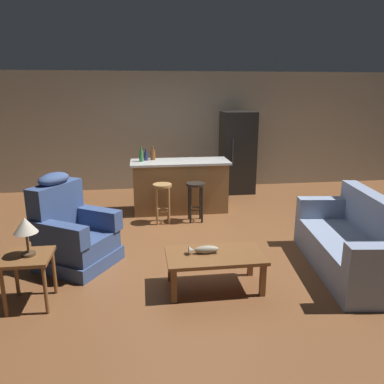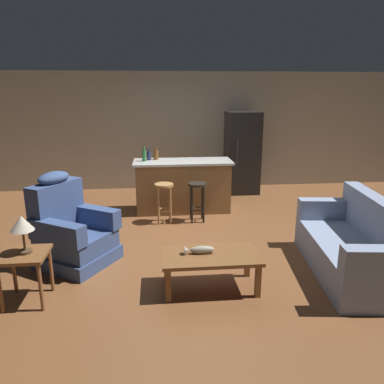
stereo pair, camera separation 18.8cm
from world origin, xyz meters
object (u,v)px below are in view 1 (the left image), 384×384
(bottle_short_amber, at_px, (141,156))
(refrigerator, at_px, (237,152))
(bottle_tall_green, at_px, (146,156))
(bottle_wine_dark, at_px, (153,155))
(coffee_table, at_px, (215,259))
(table_lamp, at_px, (25,227))
(bar_stool_right, at_px, (196,195))
(bar_stool_left, at_px, (163,196))
(end_table, at_px, (28,264))
(kitchen_island, at_px, (180,186))
(couch, at_px, (355,245))
(recliner_near_lamp, at_px, (72,233))
(fish_figurine, at_px, (203,250))

(bottle_short_amber, bearing_deg, refrigerator, 29.18)
(bottle_tall_green, relative_size, bottle_wine_dark, 0.84)
(coffee_table, bearing_deg, bottle_wine_dark, 100.59)
(table_lamp, height_order, bar_stool_right, table_lamp)
(bar_stool_left, bearing_deg, refrigerator, 46.18)
(end_table, height_order, kitchen_island, kitchen_island)
(bottle_short_amber, bearing_deg, table_lamp, -111.31)
(couch, bearing_deg, bar_stool_left, -35.37)
(couch, xyz_separation_m, refrigerator, (-0.52, 3.91, 0.54))
(recliner_near_lamp, xyz_separation_m, kitchen_island, (1.61, 2.05, 0.06))
(couch, xyz_separation_m, table_lamp, (-3.79, -0.28, 0.53))
(bar_stool_right, relative_size, bottle_wine_dark, 2.74)
(bottle_tall_green, bearing_deg, coffee_table, -76.97)
(kitchen_island, xyz_separation_m, bar_stool_right, (0.20, -0.63, -0.01))
(bottle_short_amber, bearing_deg, bar_stool_right, -36.38)
(recliner_near_lamp, relative_size, kitchen_island, 0.67)
(refrigerator, bearing_deg, table_lamp, -127.97)
(couch, bearing_deg, recliner_near_lamp, -3.49)
(bar_stool_left, xyz_separation_m, bottle_short_amber, (-0.33, 0.66, 0.58))
(fish_figurine, bearing_deg, kitchen_island, 89.28)
(bar_stool_right, bearing_deg, refrigerator, 56.93)
(recliner_near_lamp, height_order, bar_stool_left, recliner_near_lamp)
(refrigerator, xyz_separation_m, bottle_tall_green, (-2.01, -1.06, 0.15))
(coffee_table, relative_size, bottle_wine_dark, 4.43)
(recliner_near_lamp, distance_m, bottle_short_amber, 2.36)
(fish_figurine, xyz_separation_m, bar_stool_right, (0.24, 2.25, 0.01))
(end_table, xyz_separation_m, bottle_short_amber, (1.20, 3.03, 0.59))
(fish_figurine, distance_m, bottle_short_amber, 3.04)
(bar_stool_left, distance_m, bottle_short_amber, 0.94)
(table_lamp, bearing_deg, refrigerator, 52.03)
(bar_stool_right, relative_size, refrigerator, 0.39)
(end_table, distance_m, kitchen_island, 3.54)
(table_lamp, bearing_deg, end_table, -158.83)
(couch, bearing_deg, refrigerator, -75.36)
(recliner_near_lamp, bearing_deg, bar_stool_left, 80.84)
(couch, relative_size, bottle_wine_dark, 8.00)
(bar_stool_right, distance_m, bottle_short_amber, 1.26)
(coffee_table, relative_size, table_lamp, 2.68)
(coffee_table, relative_size, end_table, 1.96)
(table_lamp, relative_size, bottle_short_amber, 1.49)
(table_lamp, relative_size, kitchen_island, 0.23)
(kitchen_island, bearing_deg, coffee_table, -88.20)
(bar_stool_left, xyz_separation_m, bottle_wine_dark, (-0.12, 0.80, 0.57))
(bar_stool_right, height_order, refrigerator, refrigerator)
(coffee_table, xyz_separation_m, bottle_wine_dark, (-0.58, 3.08, 0.68))
(fish_figurine, distance_m, table_lamp, 1.89)
(end_table, bearing_deg, table_lamp, 21.17)
(end_table, distance_m, refrigerator, 5.34)
(end_table, height_order, bar_stool_left, bar_stool_left)
(recliner_near_lamp, distance_m, bottle_wine_dark, 2.57)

